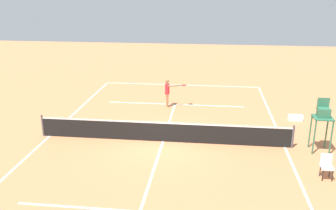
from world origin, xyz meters
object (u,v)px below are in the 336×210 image
object	(u,v)px
tennis_ball	(173,114)
player_serving	(168,90)
umpire_chair	(323,117)
courtside_chair_near	(327,165)
equipment_bag	(295,118)

from	to	relation	value
tennis_ball	player_serving	bearing A→B (deg)	-72.21
player_serving	umpire_chair	bearing A→B (deg)	37.88
umpire_chair	courtside_chair_near	distance (m)	2.71
courtside_chair_near	player_serving	bearing A→B (deg)	-48.39
player_serving	courtside_chair_near	size ratio (longest dim) A/B	1.80
equipment_bag	player_serving	bearing A→B (deg)	-12.00
player_serving	tennis_ball	world-z (taller)	player_serving
tennis_ball	courtside_chair_near	size ratio (longest dim) A/B	0.07
umpire_chair	tennis_ball	bearing A→B (deg)	-30.11
tennis_ball	equipment_bag	distance (m)	6.72
umpire_chair	equipment_bag	distance (m)	4.14
umpire_chair	equipment_bag	bearing A→B (deg)	-87.04
courtside_chair_near	equipment_bag	distance (m)	6.34
umpire_chair	player_serving	bearing A→B (deg)	-36.23
player_serving	courtside_chair_near	world-z (taller)	player_serving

